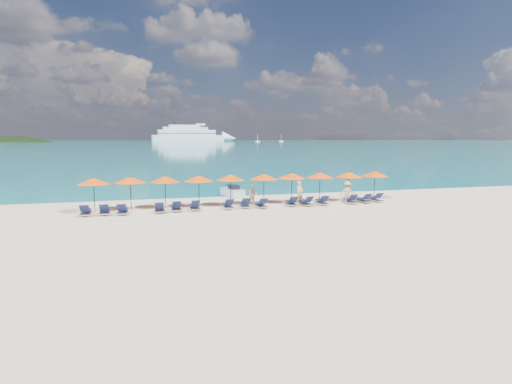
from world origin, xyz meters
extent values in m
plane|color=beige|center=(0.00, 0.00, 0.00)|extent=(1400.00, 1400.00, 0.00)
cube|color=#1FA9B2|center=(0.00, 660.00, 0.01)|extent=(1600.00, 1300.00, 0.01)
ellipsoid|color=black|center=(-150.00, 560.00, -35.00)|extent=(162.00, 126.00, 85.50)
cube|color=white|center=(69.61, 614.71, 4.73)|extent=(104.66, 22.65, 9.46)
cone|color=white|center=(132.00, 616.96, 4.73)|extent=(21.54, 21.54, 20.81)
cube|color=white|center=(67.72, 614.64, 13.24)|extent=(83.76, 19.07, 7.57)
cube|color=white|center=(65.83, 614.58, 18.92)|extent=(64.98, 16.50, 4.73)
cube|color=white|center=(63.94, 614.51, 22.70)|extent=(44.08, 12.92, 3.31)
cube|color=black|center=(67.72, 614.64, 11.82)|extent=(84.81, 19.29, 0.85)
cube|color=black|center=(67.72, 614.64, 15.13)|extent=(82.71, 18.84, 0.85)
cylinder|color=black|center=(50.90, 614.04, 26.48)|extent=(4.16, 4.16, 5.20)
cube|color=white|center=(192.84, 551.09, 0.80)|extent=(5.99, 2.00, 1.60)
cylinder|color=white|center=(192.84, 551.09, 5.99)|extent=(0.36, 0.36, 9.99)
cube|color=white|center=(151.77, 528.98, 0.75)|extent=(5.63, 1.88, 1.50)
cylinder|color=white|center=(151.77, 528.98, 5.63)|extent=(0.34, 0.34, 9.39)
cube|color=silver|center=(-0.06, 9.84, 0.34)|extent=(1.59, 2.87, 0.62)
cube|color=black|center=(-0.01, 9.61, 0.79)|extent=(0.80, 1.23, 0.40)
cylinder|color=black|center=(-0.21, 10.50, 0.96)|extent=(0.62, 0.20, 0.07)
imported|color=tan|center=(3.59, 4.16, 0.86)|extent=(0.75, 0.65, 1.72)
imported|color=tan|center=(0.31, 4.91, 0.74)|extent=(0.73, 0.43, 1.48)
imported|color=tan|center=(7.27, 4.03, 0.81)|extent=(1.13, 0.70, 1.63)
cylinder|color=black|center=(-10.31, 4.96, 1.10)|extent=(0.05, 0.05, 2.20)
cone|color=#FF5208|center=(-10.31, 4.96, 2.02)|extent=(2.10, 2.10, 0.42)
sphere|color=black|center=(-10.31, 4.96, 2.24)|extent=(0.08, 0.08, 0.08)
cylinder|color=black|center=(-8.05, 5.24, 1.10)|extent=(0.05, 0.05, 2.20)
cone|color=#FF5208|center=(-8.05, 5.24, 2.02)|extent=(2.10, 2.10, 0.42)
sphere|color=black|center=(-8.05, 5.24, 2.24)|extent=(0.08, 0.08, 0.08)
cylinder|color=black|center=(-5.79, 5.18, 1.10)|extent=(0.05, 0.05, 2.20)
cone|color=#FF5208|center=(-5.79, 5.18, 2.02)|extent=(2.10, 2.10, 0.42)
sphere|color=black|center=(-5.79, 5.18, 2.24)|extent=(0.08, 0.08, 0.08)
cylinder|color=black|center=(-3.52, 5.01, 1.10)|extent=(0.05, 0.05, 2.20)
cone|color=#FF5208|center=(-3.52, 5.01, 2.02)|extent=(2.10, 2.10, 0.42)
sphere|color=black|center=(-3.52, 5.01, 2.24)|extent=(0.08, 0.08, 0.08)
cylinder|color=black|center=(-1.26, 5.16, 1.10)|extent=(0.05, 0.05, 2.20)
cone|color=#FF5208|center=(-1.26, 5.16, 2.02)|extent=(2.10, 2.10, 0.42)
sphere|color=black|center=(-1.26, 5.16, 2.24)|extent=(0.08, 0.08, 0.08)
cylinder|color=black|center=(1.18, 5.09, 1.10)|extent=(0.05, 0.05, 2.20)
cone|color=#FF5208|center=(1.18, 5.09, 2.02)|extent=(2.10, 2.10, 0.42)
sphere|color=black|center=(1.18, 5.09, 2.24)|extent=(0.08, 0.08, 0.08)
cylinder|color=black|center=(3.36, 5.17, 1.10)|extent=(0.05, 0.05, 2.20)
cone|color=#FF5208|center=(3.36, 5.17, 2.02)|extent=(2.10, 2.10, 0.42)
sphere|color=black|center=(3.36, 5.17, 2.24)|extent=(0.08, 0.08, 0.08)
cylinder|color=black|center=(5.57, 5.12, 1.10)|extent=(0.05, 0.05, 2.20)
cone|color=#FF5208|center=(5.57, 5.12, 2.02)|extent=(2.10, 2.10, 0.42)
sphere|color=black|center=(5.57, 5.12, 2.24)|extent=(0.08, 0.08, 0.08)
cylinder|color=black|center=(7.88, 4.95, 1.10)|extent=(0.05, 0.05, 2.20)
cone|color=#FF5208|center=(7.88, 4.95, 2.02)|extent=(2.10, 2.10, 0.42)
sphere|color=black|center=(7.88, 4.95, 2.24)|extent=(0.08, 0.08, 0.08)
cylinder|color=black|center=(10.20, 5.13, 1.10)|extent=(0.05, 0.05, 2.20)
cone|color=#FF5208|center=(10.20, 5.13, 2.02)|extent=(2.10, 2.10, 0.42)
sphere|color=black|center=(10.20, 5.13, 2.24)|extent=(0.08, 0.08, 0.08)
cube|color=silver|center=(-10.75, 3.90, 0.14)|extent=(0.67, 1.72, 0.06)
cube|color=#171F49|center=(-10.74, 4.15, 0.30)|extent=(0.58, 1.12, 0.04)
cube|color=#171F49|center=(-10.76, 3.35, 0.55)|extent=(0.57, 0.55, 0.43)
cube|color=silver|center=(-9.64, 3.91, 0.14)|extent=(0.64, 1.71, 0.06)
cube|color=#171F49|center=(-9.65, 4.16, 0.30)|extent=(0.56, 1.11, 0.04)
cube|color=#171F49|center=(-9.64, 3.36, 0.55)|extent=(0.55, 0.54, 0.43)
cube|color=silver|center=(-8.55, 3.72, 0.14)|extent=(0.74, 1.74, 0.06)
cube|color=#171F49|center=(-8.54, 3.97, 0.30)|extent=(0.63, 1.14, 0.04)
cube|color=#171F49|center=(-8.59, 3.17, 0.55)|extent=(0.59, 0.58, 0.43)
cube|color=silver|center=(-6.28, 3.74, 0.14)|extent=(0.72, 1.73, 0.06)
cube|color=#171F49|center=(-6.26, 3.99, 0.30)|extent=(0.61, 1.13, 0.04)
cube|color=#171F49|center=(-6.31, 3.20, 0.55)|extent=(0.58, 0.57, 0.43)
cube|color=silver|center=(-5.19, 3.94, 0.14)|extent=(0.67, 1.72, 0.06)
cube|color=#171F49|center=(-5.18, 4.19, 0.30)|extent=(0.59, 1.12, 0.04)
cube|color=#171F49|center=(-5.21, 3.39, 0.55)|extent=(0.57, 0.55, 0.43)
cube|color=silver|center=(-3.98, 4.02, 0.14)|extent=(0.63, 1.70, 0.06)
cube|color=#171F49|center=(-3.99, 4.27, 0.30)|extent=(0.56, 1.10, 0.04)
cube|color=#171F49|center=(-3.98, 3.47, 0.55)|extent=(0.55, 0.54, 0.43)
cube|color=silver|center=(-1.72, 3.99, 0.14)|extent=(0.63, 1.70, 0.06)
cube|color=#171F49|center=(-1.72, 4.24, 0.30)|extent=(0.56, 1.10, 0.04)
cube|color=#171F49|center=(-1.72, 3.44, 0.55)|extent=(0.55, 0.54, 0.43)
cube|color=silver|center=(-0.53, 4.08, 0.14)|extent=(0.71, 1.73, 0.06)
cube|color=#171F49|center=(-0.51, 4.33, 0.30)|extent=(0.61, 1.13, 0.04)
cube|color=#171F49|center=(-0.56, 3.53, 0.55)|extent=(0.58, 0.56, 0.43)
cube|color=silver|center=(0.55, 3.74, 0.14)|extent=(0.66, 1.71, 0.06)
cube|color=#171F49|center=(0.54, 3.99, 0.30)|extent=(0.57, 1.11, 0.04)
cube|color=#171F49|center=(0.56, 3.19, 0.55)|extent=(0.56, 0.55, 0.43)
cube|color=silver|center=(2.87, 3.96, 0.14)|extent=(0.76, 1.75, 0.06)
cube|color=#171F49|center=(2.89, 4.21, 0.30)|extent=(0.64, 1.14, 0.04)
cube|color=#171F49|center=(2.82, 3.41, 0.55)|extent=(0.59, 0.58, 0.43)
cube|color=silver|center=(3.88, 3.78, 0.14)|extent=(0.76, 1.75, 0.06)
cube|color=#171F49|center=(3.86, 4.03, 0.30)|extent=(0.64, 1.14, 0.04)
cube|color=#171F49|center=(3.93, 3.23, 0.55)|extent=(0.59, 0.58, 0.43)
cube|color=silver|center=(5.15, 3.79, 0.14)|extent=(0.75, 1.74, 0.06)
cube|color=#171F49|center=(5.17, 4.04, 0.30)|extent=(0.63, 1.14, 0.04)
cube|color=#171F49|center=(5.11, 3.24, 0.55)|extent=(0.59, 0.58, 0.43)
cube|color=silver|center=(7.41, 3.85, 0.14)|extent=(0.72, 1.73, 0.06)
cube|color=#171F49|center=(7.43, 4.10, 0.30)|extent=(0.62, 1.13, 0.04)
cube|color=#171F49|center=(7.38, 3.30, 0.55)|extent=(0.58, 0.57, 0.43)
cube|color=silver|center=(8.49, 3.88, 0.14)|extent=(0.76, 1.75, 0.06)
cube|color=#171F49|center=(8.47, 4.13, 0.30)|extent=(0.64, 1.14, 0.04)
cube|color=#171F49|center=(8.54, 3.34, 0.55)|extent=(0.59, 0.58, 0.43)
cube|color=silver|center=(9.65, 4.08, 0.14)|extent=(0.63, 1.70, 0.06)
cube|color=#171F49|center=(9.65, 4.33, 0.30)|extent=(0.56, 1.10, 0.04)
cube|color=#171F49|center=(9.64, 3.53, 0.55)|extent=(0.55, 0.54, 0.43)
camera|label=1|loc=(-7.73, -24.18, 4.76)|focal=30.00mm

